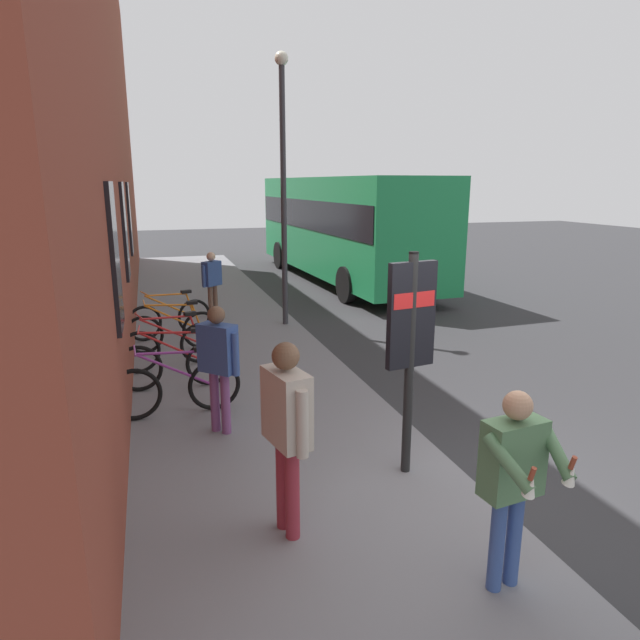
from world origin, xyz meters
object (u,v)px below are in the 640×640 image
object	(u,v)px
street_lamp	(283,171)
bicycle_far_end	(170,318)
city_bus	(342,223)
bicycle_under_window	(175,364)
bicycle_end_of_row	(173,331)
bicycle_nearest_sign	(176,388)
transit_info_sign	(411,329)
pedestrian_by_facade	(218,357)
tourist_with_hotdogs	(514,471)
pedestrian_near_bus	(212,278)
bicycle_by_door	(171,346)
pedestrian_crossing_street	(287,420)

from	to	relation	value
street_lamp	bicycle_far_end	bearing A→B (deg)	98.79
bicycle_far_end	city_bus	xyz separation A→B (m)	(6.01, -5.79, 1.41)
bicycle_under_window	bicycle_end_of_row	bearing A→B (deg)	-2.22
bicycle_under_window	street_lamp	world-z (taller)	street_lamp
bicycle_nearest_sign	city_bus	bearing A→B (deg)	-30.29
city_bus	street_lamp	distance (m)	6.69
city_bus	street_lamp	size ratio (longest dim) A/B	1.88
bicycle_end_of_row	transit_info_sign	xyz separation A→B (m)	(-5.35, -2.18, 1.21)
pedestrian_by_facade	tourist_with_hotdogs	size ratio (longest dim) A/B	1.01
pedestrian_near_bus	bicycle_by_door	bearing A→B (deg)	162.52
bicycle_under_window	bicycle_far_end	bearing A→B (deg)	-1.22
pedestrian_by_facade	bicycle_end_of_row	bearing A→B (deg)	5.84
bicycle_under_window	city_bus	world-z (taller)	city_bus
bicycle_far_end	pedestrian_near_bus	world-z (taller)	pedestrian_near_bus
bicycle_by_door	street_lamp	size ratio (longest dim) A/B	0.31
bicycle_end_of_row	bicycle_far_end	bearing A→B (deg)	0.72
bicycle_by_door	bicycle_under_window	bearing A→B (deg)	-179.20
city_bus	pedestrian_near_bus	size ratio (longest dim) A/B	6.95
bicycle_under_window	bicycle_end_of_row	world-z (taller)	same
bicycle_end_of_row	bicycle_far_end	distance (m)	1.03
bicycle_end_of_row	city_bus	world-z (taller)	city_bus
bicycle_by_door	city_bus	world-z (taller)	city_bus
pedestrian_near_bus	street_lamp	xyz separation A→B (m)	(-1.13, -1.46, 2.37)
pedestrian_near_bus	tourist_with_hotdogs	world-z (taller)	tourist_with_hotdogs
pedestrian_near_bus	tourist_with_hotdogs	distance (m)	9.84
bicycle_end_of_row	city_bus	distance (m)	9.22
tourist_with_hotdogs	street_lamp	bearing A→B (deg)	-2.37
bicycle_nearest_sign	bicycle_far_end	xyz separation A→B (m)	(4.09, -0.11, 0.00)
bicycle_far_end	street_lamp	xyz separation A→B (m)	(0.39, -2.49, 2.91)
bicycle_nearest_sign	bicycle_end_of_row	size ratio (longest dim) A/B	1.00
street_lamp	transit_info_sign	bearing A→B (deg)	177.47
bicycle_end_of_row	pedestrian_crossing_street	size ratio (longest dim) A/B	1.00
tourist_with_hotdogs	bicycle_end_of_row	bearing A→B (deg)	16.38
bicycle_by_door	pedestrian_crossing_street	xyz separation A→B (m)	(-5.05, -0.78, 0.70)
pedestrian_crossing_street	pedestrian_near_bus	bearing A→B (deg)	-2.20
bicycle_by_door	city_bus	size ratio (longest dim) A/B	0.16
pedestrian_by_facade	bicycle_nearest_sign	bearing A→B (deg)	35.55
street_lamp	pedestrian_by_facade	bearing A→B (deg)	157.96
bicycle_under_window	pedestrian_near_bus	size ratio (longest dim) A/B	1.16
bicycle_far_end	pedestrian_by_facade	distance (m)	4.85
bicycle_by_door	street_lamp	distance (m)	4.57
bicycle_nearest_sign	bicycle_end_of_row	xyz separation A→B (m)	(3.06, -0.12, 0.00)
bicycle_end_of_row	bicycle_under_window	bearing A→B (deg)	177.78
bicycle_far_end	pedestrian_near_bus	xyz separation A→B (m)	(1.52, -1.03, 0.54)
bicycle_by_door	pedestrian_near_bus	world-z (taller)	pedestrian_near_bus
bicycle_under_window	pedestrian_crossing_street	world-z (taller)	pedestrian_crossing_street
transit_info_sign	pedestrian_near_bus	xyz separation A→B (m)	(7.89, 1.16, -0.67)
bicycle_far_end	pedestrian_by_facade	bearing A→B (deg)	-175.25
pedestrian_near_bus	pedestrian_crossing_street	world-z (taller)	pedestrian_crossing_street
bicycle_by_door	tourist_with_hotdogs	world-z (taller)	tourist_with_hotdogs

